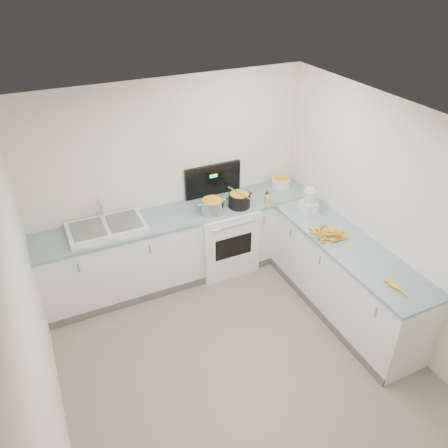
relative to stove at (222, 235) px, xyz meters
name	(u,v)px	position (x,y,z in m)	size (l,w,h in m)	color
floor	(243,368)	(-0.55, -1.69, -0.47)	(3.50, 4.00, 0.00)	gray
ceiling	(251,139)	(-0.55, -1.69, 2.03)	(3.50, 4.00, 0.00)	white
wall_back	(171,180)	(-0.55, 0.31, 0.78)	(3.50, 2.50, 0.00)	white
wall_left	(36,336)	(-2.30, -1.69, 0.78)	(4.00, 2.50, 0.00)	white
wall_right	(397,227)	(1.20, -1.69, 0.78)	(4.00, 2.50, 0.00)	white
counter_back	(183,245)	(-0.55, 0.01, 0.00)	(3.50, 0.62, 0.94)	white
counter_right	(344,278)	(0.90, -1.39, 0.00)	(0.62, 2.20, 0.94)	white
stove	(222,235)	(0.00, 0.00, 0.00)	(0.76, 0.65, 1.36)	white
sink	(106,228)	(-1.45, 0.02, 0.50)	(0.86, 0.52, 0.31)	white
steel_pot	(212,207)	(-0.20, -0.14, 0.55)	(0.27, 0.27, 0.20)	silver
black_pot	(239,201)	(0.17, -0.13, 0.54)	(0.27, 0.27, 0.20)	black
wooden_spoon	(240,193)	(0.17, -0.13, 0.65)	(0.02, 0.02, 0.42)	#AD7A47
mixing_bowl	(281,182)	(0.93, 0.12, 0.52)	(0.25, 0.25, 0.12)	white
extract_bottle	(267,197)	(0.55, -0.16, 0.52)	(0.05, 0.05, 0.11)	#593319
spice_jar	(267,200)	(0.52, -0.23, 0.52)	(0.06, 0.06, 0.10)	#E5B266
food_processor	(309,202)	(0.87, -0.62, 0.61)	(0.17, 0.20, 0.33)	white
carrot_pile	(328,233)	(0.78, -1.15, 0.50)	(0.41, 0.39, 0.09)	orange
peeled_carrots	(398,288)	(0.82, -2.17, 0.49)	(0.10, 0.31, 0.04)	#FFAA26
peelings	(85,230)	(-1.69, 0.00, 0.54)	(0.22, 0.22, 0.01)	tan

